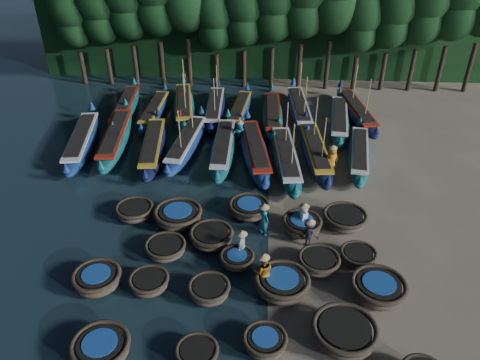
# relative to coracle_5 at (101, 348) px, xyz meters

# --- Properties ---
(ground) EXTENTS (120.00, 120.00, 0.00)m
(ground) POSITION_rel_coracle_5_xyz_m (6.16, 7.13, -0.45)
(ground) COLOR gray
(ground) RESTS_ON ground
(foliage_wall) EXTENTS (40.00, 3.00, 10.00)m
(foliage_wall) POSITION_rel_coracle_5_xyz_m (6.16, 30.63, 4.55)
(foliage_wall) COLOR black
(foliage_wall) RESTS_ON ground
(coracle_5) EXTENTS (2.75, 2.75, 0.77)m
(coracle_5) POSITION_rel_coracle_5_xyz_m (0.00, 0.00, 0.00)
(coracle_5) COLOR brown
(coracle_5) RESTS_ON ground
(coracle_6) EXTENTS (1.68, 1.68, 0.63)m
(coracle_6) POSITION_rel_coracle_5_xyz_m (3.57, 0.03, -0.08)
(coracle_6) COLOR brown
(coracle_6) RESTS_ON ground
(coracle_7) EXTENTS (1.74, 1.74, 0.66)m
(coracle_7) POSITION_rel_coracle_5_xyz_m (6.05, 0.68, -0.06)
(coracle_7) COLOR brown
(coracle_7) RESTS_ON ground
(coracle_8) EXTENTS (3.19, 3.19, 0.85)m
(coracle_8) POSITION_rel_coracle_5_xyz_m (9.07, 1.18, 0.04)
(coracle_8) COLOR brown
(coracle_8) RESTS_ON ground
(coracle_10) EXTENTS (2.18, 2.18, 0.79)m
(coracle_10) POSITION_rel_coracle_5_xyz_m (-1.24, 3.46, 0.01)
(coracle_10) COLOR brown
(coracle_10) RESTS_ON ground
(coracle_11) EXTENTS (2.16, 2.16, 0.66)m
(coracle_11) POSITION_rel_coracle_5_xyz_m (1.02, 3.48, -0.07)
(coracle_11) COLOR brown
(coracle_11) RESTS_ON ground
(coracle_12) EXTENTS (1.90, 1.90, 0.72)m
(coracle_12) POSITION_rel_coracle_5_xyz_m (3.66, 3.14, -0.03)
(coracle_12) COLOR brown
(coracle_12) RESTS_ON ground
(coracle_13) EXTENTS (2.92, 2.92, 0.84)m
(coracle_13) POSITION_rel_coracle_5_xyz_m (6.75, 3.62, 0.04)
(coracle_13) COLOR brown
(coracle_13) RESTS_ON ground
(coracle_14) EXTENTS (2.42, 2.42, 0.84)m
(coracle_14) POSITION_rel_coracle_5_xyz_m (10.79, 3.56, 0.04)
(coracle_14) COLOR brown
(coracle_14) RESTS_ON ground
(coracle_15) EXTENTS (2.31, 2.31, 0.65)m
(coracle_15) POSITION_rel_coracle_5_xyz_m (1.31, 5.73, -0.07)
(coracle_15) COLOR brown
(coracle_15) RESTS_ON ground
(coracle_16) EXTENTS (2.31, 2.31, 0.77)m
(coracle_16) POSITION_rel_coracle_5_xyz_m (3.39, 6.60, -0.01)
(coracle_16) COLOR brown
(coracle_16) RESTS_ON ground
(coracle_17) EXTENTS (1.89, 1.89, 0.64)m
(coracle_17) POSITION_rel_coracle_5_xyz_m (4.72, 5.15, -0.07)
(coracle_17) COLOR brown
(coracle_17) RESTS_ON ground
(coracle_18) EXTENTS (2.02, 2.02, 0.72)m
(coracle_18) POSITION_rel_coracle_5_xyz_m (8.44, 5.14, -0.04)
(coracle_18) COLOR brown
(coracle_18) RESTS_ON ground
(coracle_19) EXTENTS (1.93, 1.93, 0.64)m
(coracle_19) POSITION_rel_coracle_5_xyz_m (10.30, 5.68, -0.08)
(coracle_19) COLOR brown
(coracle_19) RESTS_ON ground
(coracle_20) EXTENTS (2.35, 2.35, 0.72)m
(coracle_20) POSITION_rel_coracle_5_xyz_m (-0.85, 8.49, -0.04)
(coracle_20) COLOR brown
(coracle_20) RESTS_ON ground
(coracle_21) EXTENTS (3.05, 3.05, 0.81)m
(coracle_21) POSITION_rel_coracle_5_xyz_m (1.51, 8.15, 0.02)
(coracle_21) COLOR brown
(coracle_21) RESTS_ON ground
(coracle_22) EXTENTS (2.36, 2.36, 0.77)m
(coracle_22) POSITION_rel_coracle_5_xyz_m (5.12, 9.03, -0.00)
(coracle_22) COLOR brown
(coracle_22) RESTS_ON ground
(coracle_23) EXTENTS (2.38, 2.38, 0.80)m
(coracle_23) POSITION_rel_coracle_5_xyz_m (7.81, 7.74, 0.02)
(coracle_23) COLOR brown
(coracle_23) RESTS_ON ground
(coracle_24) EXTENTS (2.29, 2.29, 0.77)m
(coracle_24) POSITION_rel_coracle_5_xyz_m (10.03, 8.39, -0.00)
(coracle_24) COLOR brown
(coracle_24) RESTS_ON ground
(long_boat_0) EXTENTS (2.87, 8.96, 1.59)m
(long_boat_0) POSITION_rel_coracle_5_xyz_m (-6.08, 15.56, 0.16)
(long_boat_0) COLOR navy
(long_boat_0) RESTS_ON ground
(long_boat_1) EXTENTS (2.46, 9.18, 1.62)m
(long_boat_1) POSITION_rel_coracle_5_xyz_m (-3.99, 16.10, 0.17)
(long_boat_1) COLOR #0F5854
(long_boat_1) RESTS_ON ground
(long_boat_2) EXTENTS (2.44, 8.52, 1.51)m
(long_boat_2) POSITION_rel_coracle_5_xyz_m (-1.29, 15.10, 0.13)
(long_boat_2) COLOR #0F1538
(long_boat_2) RESTS_ON ground
(long_boat_3) EXTENTS (2.47, 8.44, 3.61)m
(long_boat_3) POSITION_rel_coracle_5_xyz_m (0.78, 15.73, 0.13)
(long_boat_3) COLOR navy
(long_boat_3) RESTS_ON ground
(long_boat_4) EXTENTS (1.51, 8.56, 1.51)m
(long_boat_4) POSITION_rel_coracle_5_xyz_m (3.22, 15.23, 0.13)
(long_boat_4) COLOR #0F5854
(long_boat_4) RESTS_ON ground
(long_boat_5) EXTENTS (2.95, 8.85, 1.58)m
(long_boat_5) POSITION_rel_coracle_5_xyz_m (5.26, 14.95, 0.15)
(long_boat_5) COLOR navy
(long_boat_5) RESTS_ON ground
(long_boat_6) EXTENTS (2.32, 8.79, 3.75)m
(long_boat_6) POSITION_rel_coracle_5_xyz_m (7.18, 14.10, 0.15)
(long_boat_6) COLOR #0F5854
(long_boat_6) RESTS_ON ground
(long_boat_7) EXTENTS (2.25, 8.71, 3.71)m
(long_boat_7) POSITION_rel_coracle_5_xyz_m (9.03, 15.05, 0.14)
(long_boat_7) COLOR #0F1538
(long_boat_7) RESTS_ON ground
(long_boat_8) EXTENTS (2.58, 7.84, 1.40)m
(long_boat_8) POSITION_rel_coracle_5_xyz_m (11.78, 14.96, 0.09)
(long_boat_8) COLOR #0F5854
(long_boat_8) RESTS_ON ground
(long_boat_9) EXTENTS (2.08, 8.53, 1.51)m
(long_boat_9) POSITION_rel_coracle_5_xyz_m (-4.65, 20.98, 0.13)
(long_boat_9) COLOR #0F5854
(long_boat_9) RESTS_ON ground
(long_boat_10) EXTENTS (1.57, 7.60, 1.34)m
(long_boat_10) POSITION_rel_coracle_5_xyz_m (-2.39, 20.70, 0.06)
(long_boat_10) COLOR navy
(long_boat_10) RESTS_ON ground
(long_boat_11) EXTENTS (2.94, 8.68, 3.74)m
(long_boat_11) POSITION_rel_coracle_5_xyz_m (-0.30, 21.55, 0.15)
(long_boat_11) COLOR #0F5854
(long_boat_11) RESTS_ON ground
(long_boat_12) EXTENTS (1.67, 8.21, 3.49)m
(long_boat_12) POSITION_rel_coracle_5_xyz_m (2.07, 21.30, 0.11)
(long_boat_12) COLOR #0F1538
(long_boat_12) RESTS_ON ground
(long_boat_13) EXTENTS (2.12, 7.42, 1.31)m
(long_boat_13) POSITION_rel_coracle_5_xyz_m (3.93, 21.19, 0.05)
(long_boat_13) COLOR navy
(long_boat_13) RESTS_ON ground
(long_boat_14) EXTENTS (1.64, 8.48, 1.49)m
(long_boat_14) POSITION_rel_coracle_5_xyz_m (6.38, 20.31, 0.12)
(long_boat_14) COLOR #0F5854
(long_boat_14) RESTS_ON ground
(long_boat_15) EXTENTS (2.17, 8.81, 3.75)m
(long_boat_15) POSITION_rel_coracle_5_xyz_m (8.37, 21.36, 0.15)
(long_boat_15) COLOR navy
(long_boat_15) RESTS_ON ground
(long_boat_16) EXTENTS (2.46, 8.49, 1.50)m
(long_boat_16) POSITION_rel_coracle_5_xyz_m (11.11, 19.78, 0.13)
(long_boat_16) COLOR #0F5854
(long_boat_16) RESTS_ON ground
(long_boat_17) EXTENTS (2.87, 8.64, 3.71)m
(long_boat_17) POSITION_rel_coracle_5_xyz_m (12.51, 21.26, 0.14)
(long_boat_17) COLOR #0F1538
(long_boat_17) RESTS_ON ground
(fisherman_0) EXTENTS (0.62, 0.83, 1.73)m
(fisherman_0) POSITION_rel_coracle_5_xyz_m (7.88, 7.94, 0.39)
(fisherman_0) COLOR silver
(fisherman_0) RESTS_ON ground
(fisherman_1) EXTENTS (0.73, 0.74, 1.93)m
(fisherman_1) POSITION_rel_coracle_5_xyz_m (5.91, 7.49, 0.51)
(fisherman_1) COLOR #1B6074
(fisherman_1) RESTS_ON ground
(fisherman_2) EXTENTS (0.90, 0.73, 1.96)m
(fisherman_2) POSITION_rel_coracle_5_xyz_m (5.93, 3.89, 0.48)
(fisherman_2) COLOR #B46C18
(fisherman_2) RESTS_ON ground
(fisherman_3) EXTENTS (1.09, 0.85, 1.69)m
(fisherman_3) POSITION_rel_coracle_5_xyz_m (8.09, 6.75, 0.35)
(fisherman_3) COLOR black
(fisherman_3) RESTS_ON ground
(fisherman_4) EXTENTS (0.56, 0.94, 1.70)m
(fisherman_4) POSITION_rel_coracle_5_xyz_m (4.92, 5.67, 0.38)
(fisherman_4) COLOR silver
(fisherman_4) RESTS_ON ground
(fisherman_5) EXTENTS (1.64, 1.07, 1.90)m
(fisherman_5) POSITION_rel_coracle_5_xyz_m (4.21, 16.75, 0.44)
(fisherman_5) COLOR #1B6074
(fisherman_5) RESTS_ON ground
(fisherman_6) EXTENTS (1.05, 0.90, 2.01)m
(fisherman_6) POSITION_rel_coracle_5_xyz_m (9.87, 13.50, 0.51)
(fisherman_6) COLOR #B46C18
(fisherman_6) RESTS_ON ground
(tree_0) EXTENTS (3.68, 3.68, 8.68)m
(tree_0) POSITION_rel_coracle_5_xyz_m (-9.84, 27.13, 5.53)
(tree_0) COLOR black
(tree_0) RESTS_ON ground
(tree_1) EXTENTS (4.09, 4.09, 9.65)m
(tree_1) POSITION_rel_coracle_5_xyz_m (-7.54, 27.13, 6.20)
(tree_1) COLOR black
(tree_1) RESTS_ON ground
(tree_5) EXTENTS (3.68, 3.68, 8.68)m
(tree_5) POSITION_rel_coracle_5_xyz_m (1.66, 27.13, 5.53)
(tree_5) COLOR black
(tree_5) RESTS_ON ground
(tree_6) EXTENTS (4.09, 4.09, 9.65)m
(tree_6) POSITION_rel_coracle_5_xyz_m (3.96, 27.13, 6.20)
(tree_6) COLOR black
(tree_6) RESTS_ON ground
(tree_10) EXTENTS (3.68, 3.68, 8.68)m
(tree_10) POSITION_rel_coracle_5_xyz_m (13.16, 27.13, 5.53)
(tree_10) COLOR black
(tree_10) RESTS_ON ground
(tree_11) EXTENTS (4.09, 4.09, 9.65)m
(tree_11) POSITION_rel_coracle_5_xyz_m (15.46, 27.13, 6.20)
(tree_11) COLOR black
(tree_11) RESTS_ON ground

